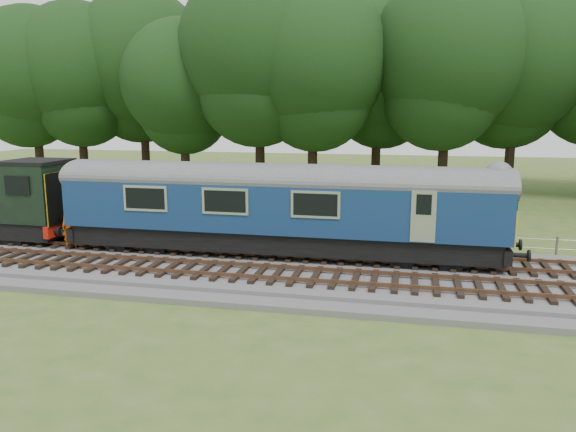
# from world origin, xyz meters

# --- Properties ---
(ground) EXTENTS (120.00, 120.00, 0.00)m
(ground) POSITION_xyz_m (0.00, 0.00, 0.00)
(ground) COLOR #3D5E22
(ground) RESTS_ON ground
(ballast) EXTENTS (70.00, 7.00, 0.35)m
(ballast) POSITION_xyz_m (0.00, 0.00, 0.17)
(ballast) COLOR #4C4C4F
(ballast) RESTS_ON ground
(track_north) EXTENTS (67.20, 2.40, 0.21)m
(track_north) POSITION_xyz_m (0.00, 1.40, 0.42)
(track_north) COLOR black
(track_north) RESTS_ON ballast
(track_south) EXTENTS (67.20, 2.40, 0.21)m
(track_south) POSITION_xyz_m (0.00, -1.60, 0.42)
(track_south) COLOR black
(track_south) RESTS_ON ballast
(fence) EXTENTS (64.00, 0.12, 1.00)m
(fence) POSITION_xyz_m (0.00, 4.50, 0.00)
(fence) COLOR #6B6054
(fence) RESTS_ON ground
(tree_line) EXTENTS (70.00, 8.00, 18.00)m
(tree_line) POSITION_xyz_m (0.00, 22.00, 0.00)
(tree_line) COLOR black
(tree_line) RESTS_ON ground
(dmu_railcar) EXTENTS (18.05, 2.86, 3.88)m
(dmu_railcar) POSITION_xyz_m (-3.49, 1.40, 2.61)
(dmu_railcar) COLOR black
(dmu_railcar) RESTS_ON ground
(worker) EXTENTS (0.85, 0.79, 1.95)m
(worker) POSITION_xyz_m (-12.56, 0.51, 1.33)
(worker) COLOR #E2560B
(worker) RESTS_ON ballast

